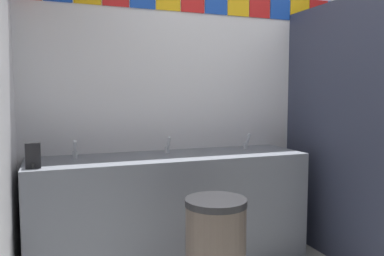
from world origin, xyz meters
name	(u,v)px	position (x,y,z in m)	size (l,w,h in m)	color
wall_back	(246,95)	(0.00, 1.45, 1.31)	(3.78, 0.09, 2.61)	silver
vanity_counter	(171,208)	(-0.80, 1.13, 0.44)	(2.08, 0.57, 0.85)	slate
faucet_left	(75,152)	(-1.50, 1.22, 0.91)	(0.04, 0.10, 0.14)	silver
faucet_center	(168,147)	(-0.80, 1.22, 0.91)	(0.04, 0.10, 0.14)	silver
faucet_right	(247,143)	(-0.11, 1.22, 0.91)	(0.04, 0.10, 0.14)	silver
soap_dispenser	(33,155)	(-1.76, 0.96, 0.93)	(0.09, 0.09, 0.16)	black
stall_divider	(381,135)	(0.62, 0.52, 1.02)	(0.92, 1.30, 2.04)	#33384C
toilet	(370,208)	(1.00, 0.96, 0.30)	(0.39, 0.49, 0.74)	white
trash_bin	(216,256)	(-0.75, 0.41, 0.35)	(0.37, 0.37, 0.70)	brown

